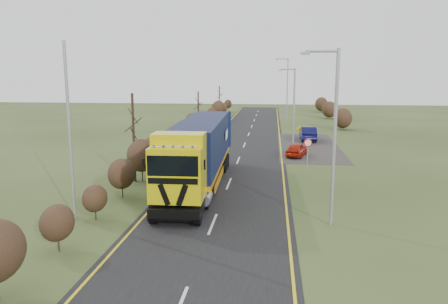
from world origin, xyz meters
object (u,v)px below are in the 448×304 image
streetlight_near (333,131)px  speed_sign (308,148)px  lorry (199,150)px  car_blue_sedan (308,134)px  car_red_hatchback (297,150)px

streetlight_near → speed_sign: size_ratio=3.57×
lorry → streetlight_near: bearing=-41.8°
lorry → car_blue_sedan: lorry is taller
lorry → car_blue_sedan: 22.78m
car_blue_sedan → speed_sign: (-1.19, -14.64, 0.91)m
lorry → car_red_hatchback: bearing=57.8°
car_blue_sedan → streetlight_near: streetlight_near is taller
lorry → speed_sign: 9.82m
lorry → car_red_hatchback: size_ratio=4.45×
streetlight_near → speed_sign: (-0.10, 12.75, -3.00)m
car_red_hatchback → car_blue_sedan: 9.63m
lorry → streetlight_near: (7.52, -6.38, 2.17)m
car_red_hatchback → speed_sign: speed_sign is taller
lorry → car_blue_sedan: (8.61, 21.02, -1.74)m
lorry → car_red_hatchback: lorry is taller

